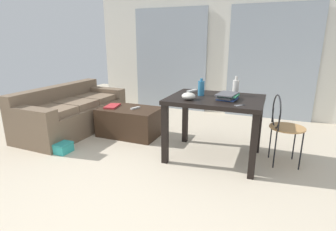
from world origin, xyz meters
TOP-DOWN VIEW (x-y plane):
  - ground_plane at (0.00, 1.39)m, footprint 8.59×8.59m
  - wall_back at (0.00, 3.58)m, footprint 5.16×0.10m
  - curtains at (0.00, 3.50)m, footprint 3.52×0.03m
  - couch at (-1.93, 1.54)m, footprint 0.87×1.83m
  - coffee_table at (-0.93, 1.69)m, footprint 0.91×0.58m
  - craft_table at (0.45, 1.38)m, footprint 1.10×0.85m
  - wire_chair at (1.21, 1.50)m, footprint 0.40×0.42m
  - bottle_near at (0.65, 1.59)m, footprint 0.08×0.08m
  - bottle_far at (0.25, 1.43)m, footprint 0.08×0.08m
  - bowl at (0.18, 1.15)m, footprint 0.16×0.16m
  - book_stack at (0.60, 1.33)m, footprint 0.24×0.32m
  - tv_remote_on_table at (0.08, 1.62)m, footprint 0.11×0.17m
  - scissors at (0.78, 1.09)m, footprint 0.11×0.10m
  - tv_remote_primary at (-0.83, 1.70)m, footprint 0.09×0.17m
  - magazine at (-1.22, 1.66)m, footprint 0.23×0.33m
  - shoebox at (-1.47, 0.76)m, footprint 0.30×0.22m

SIDE VIEW (x-z plane):
  - ground_plane at x=0.00m, z-range 0.00..0.00m
  - shoebox at x=-1.47m, z-range 0.00..0.13m
  - coffee_table at x=-0.93m, z-range 0.00..0.43m
  - couch at x=-1.93m, z-range -0.07..0.65m
  - tv_remote_primary at x=-0.83m, z-range 0.43..0.45m
  - magazine at x=-1.22m, z-range 0.43..0.46m
  - wire_chair at x=1.21m, z-range 0.10..0.94m
  - craft_table at x=0.45m, z-range 0.27..1.05m
  - scissors at x=0.78m, z-range 0.77..0.78m
  - tv_remote_on_table at x=0.08m, z-range 0.77..0.80m
  - book_stack at x=0.60m, z-range 0.77..0.85m
  - bowl at x=0.18m, z-range 0.77..0.86m
  - bottle_far at x=0.25m, z-range 0.76..0.97m
  - bottle_near at x=0.65m, z-range 0.75..0.99m
  - curtains at x=0.00m, z-range 0.00..2.05m
  - wall_back at x=0.00m, z-range 0.00..2.42m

